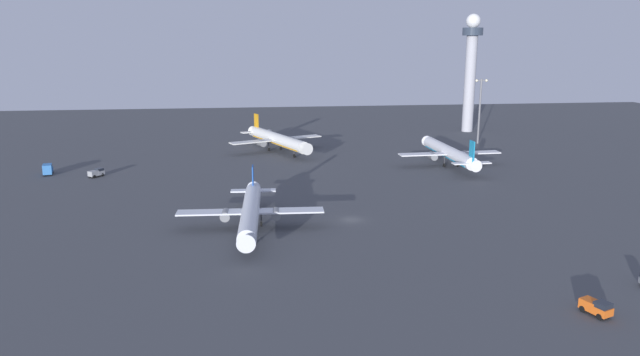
{
  "coord_description": "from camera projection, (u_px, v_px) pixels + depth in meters",
  "views": [
    {
      "loc": [
        -20.97,
        -115.0,
        37.04
      ],
      "look_at": [
        -3.91,
        21.54,
        4.0
      ],
      "focal_mm": 32.74,
      "sensor_mm": 36.0,
      "label": 1
    }
  ],
  "objects": [
    {
      "name": "baggage_tractor",
      "position": [
        596.0,
        307.0,
        79.88
      ],
      "size": [
        3.33,
        4.57,
        2.25
      ],
      "rotation": [
        0.0,
        0.0,
        3.51
      ],
      "color": "#D85919",
      "rests_on": "ground"
    },
    {
      "name": "airplane_far_stand",
      "position": [
        277.0,
        139.0,
        195.12
      ],
      "size": [
        31.6,
        40.04,
        10.79
      ],
      "rotation": [
        0.0,
        0.0,
        3.54
      ],
      "color": "silver",
      "rests_on": "ground"
    },
    {
      "name": "control_tower",
      "position": [
        471.0,
        65.0,
        232.25
      ],
      "size": [
        8.0,
        8.0,
        46.41
      ],
      "color": "#A8A8B2",
      "rests_on": "ground"
    },
    {
      "name": "maintenance_van",
      "position": [
        96.0,
        173.0,
        159.74
      ],
      "size": [
        4.14,
        4.45,
        2.25
      ],
      "rotation": [
        0.0,
        0.0,
        5.6
      ],
      "color": "gray",
      "rests_on": "ground"
    },
    {
      "name": "airplane_taxiway_distant",
      "position": [
        449.0,
        153.0,
        173.52
      ],
      "size": [
        30.85,
        39.67,
        10.18
      ],
      "rotation": [
        0.0,
        0.0,
        0.03
      ],
      "color": "white",
      "rests_on": "ground"
    },
    {
      "name": "airplane_near_gate",
      "position": [
        251.0,
        212.0,
        115.32
      ],
      "size": [
        29.22,
        37.55,
        9.63
      ],
      "rotation": [
        0.0,
        0.0,
        3.09
      ],
      "color": "silver",
      "rests_on": "ground"
    },
    {
      "name": "ground_plane",
      "position": [
        351.0,
        220.0,
        122.13
      ],
      "size": [
        416.0,
        416.0,
        0.0
      ],
      "primitive_type": "plane",
      "color": "#424449"
    },
    {
      "name": "catering_truck",
      "position": [
        48.0,
        169.0,
        162.35
      ],
      "size": [
        3.63,
        6.05,
        3.05
      ],
      "rotation": [
        0.0,
        0.0,
        0.24
      ],
      "color": "#3372BF",
      "rests_on": "ground"
    },
    {
      "name": "apron_light_central",
      "position": [
        480.0,
        107.0,
        207.59
      ],
      "size": [
        4.8,
        0.9,
        23.12
      ],
      "color": "slate",
      "rests_on": "ground"
    }
  ]
}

